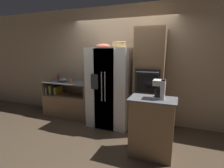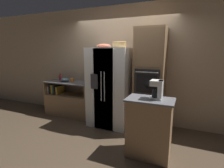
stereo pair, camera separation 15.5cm
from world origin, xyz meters
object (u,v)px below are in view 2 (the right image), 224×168
mug (72,80)px  refrigerator (111,87)px  fruit_bowl (104,46)px  bottle_tall (60,77)px  mixing_bowl (65,80)px  coffee_maker (158,89)px  wall_oven (150,80)px  wicker_basket (119,44)px

mug → refrigerator: bearing=-3.9°
fruit_bowl → mug: 1.30m
bottle_tall → mixing_bowl: bottle_tall is taller
fruit_bowl → mug: fruit_bowl is taller
coffee_maker → bottle_tall: bearing=158.9°
mug → fruit_bowl: bearing=-3.6°
bottle_tall → mixing_bowl: size_ratio=0.98×
bottle_tall → wall_oven: bearing=-1.9°
coffee_maker → mixing_bowl: bearing=158.9°
refrigerator → wicker_basket: (0.20, 0.02, 0.97)m
wicker_basket → coffee_maker: bearing=-42.7°
wicker_basket → mug: size_ratio=2.47×
wall_oven → mixing_bowl: 2.29m
fruit_bowl → coffee_maker: bearing=-33.7°
wicker_basket → bottle_tall: (-1.82, 0.16, -0.86)m
refrigerator → wall_oven: (0.88, 0.09, 0.21)m
refrigerator → coffee_maker: refrigerator is taller
bottle_tall → mug: 0.48m
wall_oven → mug: bearing=-179.6°
mug → mixing_bowl: 0.25m
refrigerator → mug: refrigerator is taller
wicker_basket → mug: wicker_basket is taller
refrigerator → mug: size_ratio=14.37×
refrigerator → coffee_maker: size_ratio=6.03×
refrigerator → wall_oven: wall_oven is taller
wicker_basket → mixing_bowl: (-1.60, 0.08, -0.91)m
mug → mixing_bowl: size_ratio=0.58×
fruit_bowl → bottle_tall: 1.67m
mug → bottle_tall: bearing=167.9°
wall_oven → mug: wall_oven is taller
fruit_bowl → bottle_tall: bearing=173.6°
mug → coffee_maker: (2.36, -1.00, 0.18)m
fruit_bowl → mixing_bowl: bearing=176.5°
mixing_bowl → coffee_maker: size_ratio=0.72×
wicker_basket → bottle_tall: wicker_basket is taller
wicker_basket → bottle_tall: size_ratio=1.47×
fruit_bowl → mug: bearing=176.4°
fruit_bowl → bottle_tall: fruit_bowl is taller
bottle_tall → coffee_maker: bearing=-21.1°
wicker_basket → fruit_bowl: 0.39m
mixing_bowl → bottle_tall: bearing=158.8°
wall_oven → refrigerator: bearing=-173.9°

